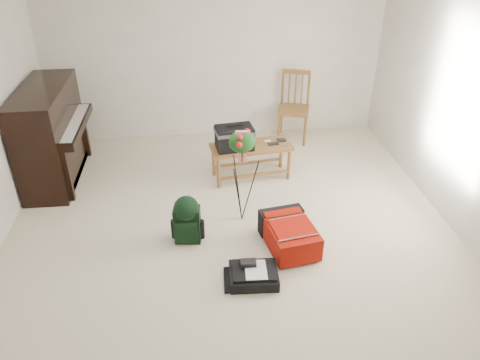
{
  "coord_description": "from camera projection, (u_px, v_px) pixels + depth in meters",
  "views": [
    {
      "loc": [
        -0.35,
        -4.09,
        3.21
      ],
      "look_at": [
        0.12,
        0.35,
        0.54
      ],
      "focal_mm": 35.0,
      "sensor_mm": 36.0,
      "label": 1
    }
  ],
  "objects": [
    {
      "name": "wall_back",
      "position": [
        214.0,
        56.0,
        6.87
      ],
      "size": [
        5.0,
        0.04,
        2.5
      ],
      "primitive_type": "cube",
      "color": "beige",
      "rests_on": "floor"
    },
    {
      "name": "bench",
      "position": [
        239.0,
        140.0,
        6.0
      ],
      "size": [
        1.1,
        0.56,
        0.81
      ],
      "rotation": [
        0.0,
        0.0,
        0.13
      ],
      "color": "brown",
      "rests_on": "floor"
    },
    {
      "name": "green_backpack",
      "position": [
        187.0,
        217.0,
        4.99
      ],
      "size": [
        0.3,
        0.28,
        0.56
      ],
      "rotation": [
        0.0,
        0.0,
        -0.13
      ],
      "color": "black",
      "rests_on": "floor"
    },
    {
      "name": "ceiling",
      "position": [
        230.0,
        0.0,
        3.88
      ],
      "size": [
        5.0,
        5.5,
        0.01
      ],
      "primitive_type": "cube",
      "color": "white",
      "rests_on": "wall_back"
    },
    {
      "name": "red_suitcase",
      "position": [
        288.0,
        232.0,
        5.02
      ],
      "size": [
        0.58,
        0.77,
        0.3
      ],
      "rotation": [
        0.0,
        0.0,
        0.17
      ],
      "color": "#A81907",
      "rests_on": "floor"
    },
    {
      "name": "black_duffel",
      "position": [
        253.0,
        275.0,
        4.57
      ],
      "size": [
        0.49,
        0.4,
        0.2
      ],
      "rotation": [
        0.0,
        0.0,
        -0.05
      ],
      "color": "black",
      "rests_on": "floor"
    },
    {
      "name": "flower_stand",
      "position": [
        242.0,
        177.0,
        5.2
      ],
      "size": [
        0.4,
        0.4,
        1.17
      ],
      "rotation": [
        0.0,
        0.0,
        -0.09
      ],
      "color": "black",
      "rests_on": "floor"
    },
    {
      "name": "piano",
      "position": [
        52.0,
        136.0,
        6.03
      ],
      "size": [
        0.71,
        1.5,
        1.25
      ],
      "color": "black",
      "rests_on": "floor"
    },
    {
      "name": "floor",
      "position": [
        232.0,
        239.0,
        5.17
      ],
      "size": [
        5.0,
        5.5,
        0.01
      ],
      "primitive_type": "cube",
      "color": "beige",
      "rests_on": "ground"
    },
    {
      "name": "wall_right",
      "position": [
        476.0,
        125.0,
        4.75
      ],
      "size": [
        0.04,
        5.5,
        2.5
      ],
      "primitive_type": "cube",
      "color": "beige",
      "rests_on": "floor"
    },
    {
      "name": "dining_chair",
      "position": [
        293.0,
        108.0,
        7.09
      ],
      "size": [
        0.56,
        0.56,
        1.05
      ],
      "rotation": [
        0.0,
        0.0,
        -0.27
      ],
      "color": "brown",
      "rests_on": "floor"
    }
  ]
}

